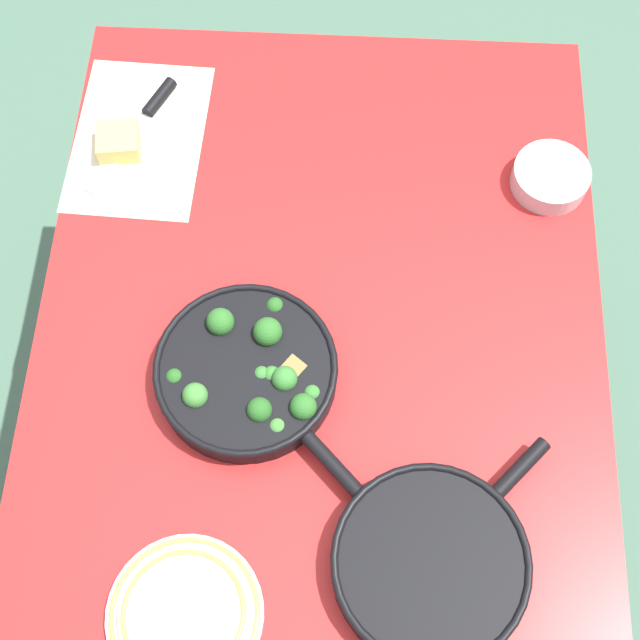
% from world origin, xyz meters
% --- Properties ---
extents(ground_plane, '(14.00, 14.00, 0.00)m').
position_xyz_m(ground_plane, '(0.00, 0.00, 0.00)').
color(ground_plane, '#476B56').
extents(dining_table_red, '(1.25, 0.95, 0.77)m').
position_xyz_m(dining_table_red, '(0.00, 0.00, 0.69)').
color(dining_table_red, red).
rests_on(dining_table_red, ground_plane).
extents(skillet_broccoli, '(0.37, 0.37, 0.08)m').
position_xyz_m(skillet_broccoli, '(0.10, -0.11, 0.80)').
color(skillet_broccoli, black).
rests_on(skillet_broccoli, dining_table_red).
extents(skillet_eggs, '(0.34, 0.33, 0.06)m').
position_xyz_m(skillet_eggs, '(0.39, 0.18, 0.80)').
color(skillet_eggs, black).
rests_on(skillet_eggs, dining_table_red).
extents(parchment_sheet, '(0.35, 0.25, 0.00)m').
position_xyz_m(parchment_sheet, '(-0.36, -0.35, 0.77)').
color(parchment_sheet, silver).
rests_on(parchment_sheet, dining_table_red).
extents(grater_knife, '(0.26, 0.15, 0.02)m').
position_xyz_m(grater_knife, '(-0.40, -0.35, 0.78)').
color(grater_knife, silver).
rests_on(grater_knife, dining_table_red).
extents(cheese_block, '(0.08, 0.08, 0.04)m').
position_xyz_m(cheese_block, '(-0.34, -0.38, 0.80)').
color(cheese_block, '#EACC66').
rests_on(cheese_block, dining_table_red).
extents(dinner_plate_stack, '(0.23, 0.23, 0.03)m').
position_xyz_m(dinner_plate_stack, '(0.47, -0.17, 0.79)').
color(dinner_plate_stack, silver).
rests_on(dinner_plate_stack, dining_table_red).
extents(prep_bowl_steel, '(0.14, 0.14, 0.04)m').
position_xyz_m(prep_bowl_steel, '(-0.30, 0.40, 0.79)').
color(prep_bowl_steel, '#B7B7BC').
rests_on(prep_bowl_steel, dining_table_red).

